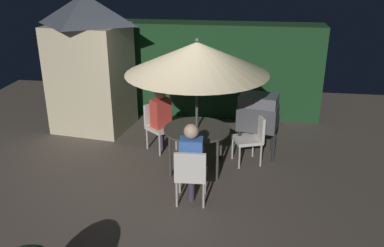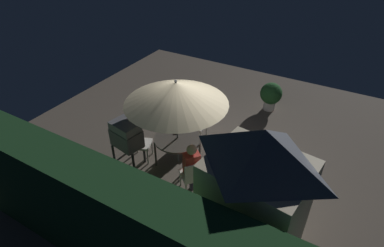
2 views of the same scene
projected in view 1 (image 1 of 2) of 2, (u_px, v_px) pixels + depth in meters
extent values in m
plane|color=brown|center=(155.00, 183.00, 6.85)|extent=(11.00, 11.00, 0.00)
cube|color=#193D1E|center=(187.00, 68.00, 9.67)|extent=(6.13, 0.75, 2.12)
cube|color=#C6B793|center=(92.00, 78.00, 8.72)|extent=(1.64, 1.44, 2.22)
pyramid|color=#4C515B|center=(85.00, 9.00, 8.20)|extent=(1.73, 1.53, 0.60)
cube|color=gray|center=(106.00, 81.00, 9.39)|extent=(0.62, 0.11, 1.73)
cylinder|color=#47423D|center=(197.00, 130.00, 7.10)|extent=(1.13, 1.13, 0.04)
cylinder|color=#3C3834|center=(170.00, 158.00, 6.93)|extent=(0.05, 0.05, 0.71)
cylinder|color=#3C3834|center=(217.00, 161.00, 6.83)|extent=(0.05, 0.05, 0.71)
cylinder|color=#3C3834|center=(178.00, 139.00, 7.66)|extent=(0.05, 0.05, 0.71)
cylinder|color=#3C3834|center=(221.00, 141.00, 7.55)|extent=(0.05, 0.05, 0.71)
cylinder|color=#4C4C51|center=(197.00, 108.00, 6.96)|extent=(0.04, 0.04, 2.23)
cone|color=beige|center=(197.00, 58.00, 6.64)|extent=(2.35, 2.35, 0.51)
sphere|color=#4C4C51|center=(197.00, 40.00, 6.53)|extent=(0.06, 0.06, 0.06)
cube|color=#47474C|center=(258.00, 117.00, 7.53)|extent=(0.78, 0.62, 0.45)
cube|color=slate|center=(259.00, 100.00, 7.41)|extent=(0.74, 0.59, 0.20)
cylinder|color=#262628|center=(239.00, 146.00, 7.56)|extent=(0.06, 0.06, 0.55)
cylinder|color=#262628|center=(273.00, 148.00, 7.48)|extent=(0.06, 0.06, 0.55)
cylinder|color=#262628|center=(240.00, 137.00, 7.95)|extent=(0.06, 0.06, 0.55)
cylinder|color=#262628|center=(273.00, 139.00, 7.87)|extent=(0.06, 0.06, 0.55)
cube|color=silver|center=(161.00, 128.00, 7.91)|extent=(0.65, 0.65, 0.06)
cube|color=silver|center=(154.00, 114.00, 7.97)|extent=(0.34, 0.38, 0.45)
cylinder|color=#AFABA3|center=(163.00, 133.00, 8.25)|extent=(0.04, 0.04, 0.45)
cylinder|color=#AFABA3|center=(147.00, 138.00, 8.01)|extent=(0.04, 0.04, 0.45)
cylinder|color=#AFABA3|center=(176.00, 139.00, 7.97)|extent=(0.04, 0.04, 0.45)
cylinder|color=#AFABA3|center=(160.00, 145.00, 7.73)|extent=(0.04, 0.04, 0.45)
cube|color=silver|center=(191.00, 174.00, 6.22)|extent=(0.49, 0.49, 0.06)
cube|color=silver|center=(190.00, 167.00, 5.94)|extent=(0.46, 0.08, 0.45)
cylinder|color=#AFABA3|center=(177.00, 193.00, 6.13)|extent=(0.04, 0.04, 0.45)
cylinder|color=#AFABA3|center=(204.00, 195.00, 6.10)|extent=(0.04, 0.04, 0.45)
cylinder|color=#AFABA3|center=(180.00, 180.00, 6.50)|extent=(0.04, 0.04, 0.45)
cylinder|color=#AFABA3|center=(205.00, 181.00, 6.47)|extent=(0.04, 0.04, 0.45)
cube|color=silver|center=(247.00, 140.00, 7.39)|extent=(0.59, 0.59, 0.06)
cube|color=silver|center=(259.00, 127.00, 7.35)|extent=(0.21, 0.45, 0.45)
cylinder|color=#AFABA3|center=(261.00, 155.00, 7.33)|extent=(0.04, 0.04, 0.45)
cylinder|color=#AFABA3|center=(253.00, 145.00, 7.70)|extent=(0.04, 0.04, 0.45)
cylinder|color=#AFABA3|center=(239.00, 157.00, 7.25)|extent=(0.04, 0.04, 0.45)
cylinder|color=#AFABA3|center=(233.00, 147.00, 7.62)|extent=(0.04, 0.04, 0.45)
cube|color=#CC3D33|center=(161.00, 113.00, 7.79)|extent=(0.40, 0.41, 0.55)
sphere|color=tan|center=(160.00, 93.00, 7.64)|extent=(0.22, 0.22, 0.22)
cylinder|color=#383347|center=(162.00, 138.00, 7.98)|extent=(0.10, 0.10, 0.48)
cube|color=#3866B2|center=(191.00, 156.00, 6.10)|extent=(0.35, 0.26, 0.55)
sphere|color=tan|center=(191.00, 131.00, 5.96)|extent=(0.22, 0.22, 0.22)
cylinder|color=#383347|center=(191.00, 186.00, 6.30)|extent=(0.10, 0.10, 0.48)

